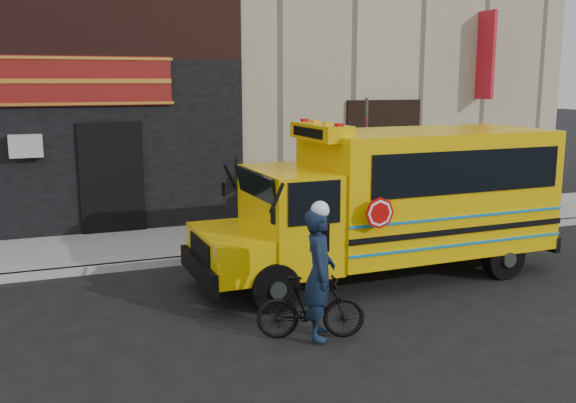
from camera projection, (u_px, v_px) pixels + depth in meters
The scene contains 7 objects.
ground at pixel (334, 290), 11.38m from camera, with size 120.00×120.00×0.00m, color black.
curb at pixel (282, 250), 13.75m from camera, with size 40.00×0.20×0.15m, color #9A9B95.
sidewalk at pixel (260, 235), 15.12m from camera, with size 40.00×3.00×0.15m, color gray.
school_bus at pixel (397, 197), 11.99m from camera, with size 6.94×2.51×2.92m.
sign_pole at pixel (365, 166), 14.19m from camera, with size 0.13×0.27×3.29m.
bicycle at pixel (311, 307), 9.18m from camera, with size 0.44×1.56×0.94m, color black.
cyclist at pixel (319, 277), 9.03m from camera, with size 0.68×0.45×1.87m, color black.
Camera 1 is at (-4.68, -9.87, 3.66)m, focal length 40.00 mm.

